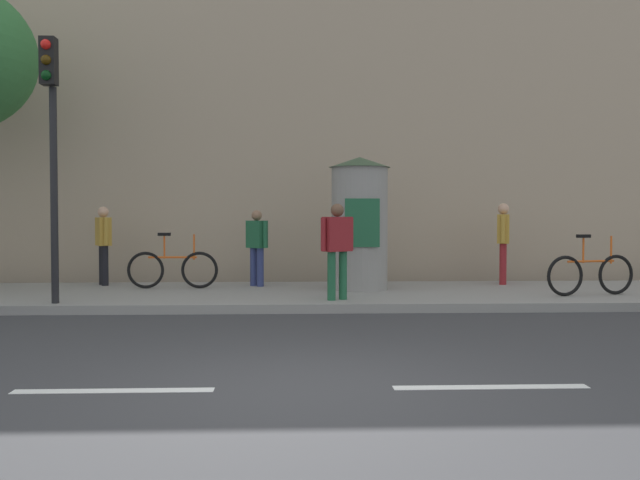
{
  "coord_description": "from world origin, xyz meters",
  "views": [
    {
      "loc": [
        -0.12,
        -6.49,
        1.58
      ],
      "look_at": [
        0.23,
        2.0,
        1.29
      ],
      "focal_mm": 40.48,
      "sensor_mm": 36.0,
      "label": 1
    }
  ],
  "objects_px": {
    "pedestrian_with_bag": "(337,243)",
    "bicycle_leaning": "(591,274)",
    "pedestrian_in_light_jacket": "(103,239)",
    "pedestrian_with_backpack": "(503,236)",
    "bicycle_upright": "(173,269)",
    "poster_column": "(359,222)",
    "pedestrian_in_dark_shirt": "(257,242)",
    "traffic_light": "(51,126)"
  },
  "relations": [
    {
      "from": "bicycle_leaning",
      "to": "pedestrian_with_bag",
      "type": "bearing_deg",
      "value": -173.58
    },
    {
      "from": "pedestrian_with_bag",
      "to": "pedestrian_in_dark_shirt",
      "type": "xyz_separation_m",
      "value": [
        -1.47,
        2.43,
        -0.07
      ]
    },
    {
      "from": "traffic_light",
      "to": "pedestrian_with_bag",
      "type": "relative_size",
      "value": 2.61
    },
    {
      "from": "pedestrian_in_dark_shirt",
      "to": "pedestrian_with_backpack",
      "type": "bearing_deg",
      "value": 2.49
    },
    {
      "from": "pedestrian_in_light_jacket",
      "to": "traffic_light",
      "type": "bearing_deg",
      "value": -90.03
    },
    {
      "from": "bicycle_upright",
      "to": "pedestrian_in_light_jacket",
      "type": "bearing_deg",
      "value": 154.57
    },
    {
      "from": "pedestrian_with_bag",
      "to": "bicycle_upright",
      "type": "relative_size",
      "value": 0.92
    },
    {
      "from": "bicycle_upright",
      "to": "bicycle_leaning",
      "type": "bearing_deg",
      "value": -11.33
    },
    {
      "from": "poster_column",
      "to": "pedestrian_with_backpack",
      "type": "relative_size",
      "value": 1.52
    },
    {
      "from": "poster_column",
      "to": "bicycle_upright",
      "type": "relative_size",
      "value": 1.44
    },
    {
      "from": "pedestrian_in_light_jacket",
      "to": "pedestrian_in_dark_shirt",
      "type": "height_order",
      "value": "pedestrian_in_light_jacket"
    },
    {
      "from": "poster_column",
      "to": "pedestrian_with_bag",
      "type": "bearing_deg",
      "value": -107.51
    },
    {
      "from": "traffic_light",
      "to": "pedestrian_in_dark_shirt",
      "type": "bearing_deg",
      "value": 41.8
    },
    {
      "from": "traffic_light",
      "to": "pedestrian_with_backpack",
      "type": "xyz_separation_m",
      "value": [
        8.24,
        3.03,
        -1.87
      ]
    },
    {
      "from": "pedestrian_with_bag",
      "to": "bicycle_leaning",
      "type": "xyz_separation_m",
      "value": [
        4.57,
        0.51,
        -0.57
      ]
    },
    {
      "from": "pedestrian_with_bag",
      "to": "bicycle_leaning",
      "type": "bearing_deg",
      "value": 6.42
    },
    {
      "from": "traffic_light",
      "to": "bicycle_leaning",
      "type": "relative_size",
      "value": 2.44
    },
    {
      "from": "poster_column",
      "to": "pedestrian_in_light_jacket",
      "type": "xyz_separation_m",
      "value": [
        -5.15,
        1.06,
        -0.35
      ]
    },
    {
      "from": "poster_column",
      "to": "pedestrian_in_light_jacket",
      "type": "bearing_deg",
      "value": 168.39
    },
    {
      "from": "pedestrian_with_bag",
      "to": "pedestrian_with_backpack",
      "type": "distance_m",
      "value": 4.49
    },
    {
      "from": "pedestrian_in_dark_shirt",
      "to": "bicycle_upright",
      "type": "distance_m",
      "value": 1.74
    },
    {
      "from": "pedestrian_with_bag",
      "to": "bicycle_upright",
      "type": "xyz_separation_m",
      "value": [
        -3.09,
        2.05,
        -0.57
      ]
    },
    {
      "from": "bicycle_leaning",
      "to": "pedestrian_with_backpack",
      "type": "bearing_deg",
      "value": 113.85
    },
    {
      "from": "pedestrian_with_bag",
      "to": "pedestrian_in_light_jacket",
      "type": "xyz_separation_m",
      "value": [
        -4.61,
        2.77,
        -0.02
      ]
    },
    {
      "from": "pedestrian_in_dark_shirt",
      "to": "bicycle_leaning",
      "type": "xyz_separation_m",
      "value": [
        6.04,
        -1.92,
        -0.5
      ]
    },
    {
      "from": "traffic_light",
      "to": "pedestrian_in_dark_shirt",
      "type": "relative_size",
      "value": 2.77
    },
    {
      "from": "traffic_light",
      "to": "bicycle_leaning",
      "type": "xyz_separation_m",
      "value": [
        9.18,
        0.89,
        -2.47
      ]
    },
    {
      "from": "poster_column",
      "to": "pedestrian_with_bag",
      "type": "height_order",
      "value": "poster_column"
    },
    {
      "from": "traffic_light",
      "to": "poster_column",
      "type": "height_order",
      "value": "traffic_light"
    },
    {
      "from": "pedestrian_in_dark_shirt",
      "to": "pedestrian_with_backpack",
      "type": "height_order",
      "value": "pedestrian_with_backpack"
    },
    {
      "from": "traffic_light",
      "to": "poster_column",
      "type": "distance_m",
      "value": 5.78
    },
    {
      "from": "pedestrian_in_dark_shirt",
      "to": "bicycle_upright",
      "type": "relative_size",
      "value": 0.87
    },
    {
      "from": "traffic_light",
      "to": "bicycle_leaning",
      "type": "height_order",
      "value": "traffic_light"
    },
    {
      "from": "traffic_light",
      "to": "pedestrian_in_dark_shirt",
      "type": "distance_m",
      "value": 4.66
    },
    {
      "from": "bicycle_upright",
      "to": "poster_column",
      "type": "bearing_deg",
      "value": -5.3
    },
    {
      "from": "pedestrian_with_bag",
      "to": "pedestrian_with_backpack",
      "type": "xyz_separation_m",
      "value": [
        3.62,
        2.65,
        0.03
      ]
    },
    {
      "from": "pedestrian_in_light_jacket",
      "to": "pedestrian_with_backpack",
      "type": "distance_m",
      "value": 8.24
    },
    {
      "from": "bicycle_leaning",
      "to": "bicycle_upright",
      "type": "bearing_deg",
      "value": 168.67
    },
    {
      "from": "bicycle_leaning",
      "to": "bicycle_upright",
      "type": "height_order",
      "value": "same"
    },
    {
      "from": "poster_column",
      "to": "pedestrian_in_dark_shirt",
      "type": "relative_size",
      "value": 1.66
    },
    {
      "from": "pedestrian_in_light_jacket",
      "to": "bicycle_leaning",
      "type": "relative_size",
      "value": 0.93
    },
    {
      "from": "pedestrian_in_dark_shirt",
      "to": "bicycle_upright",
      "type": "bearing_deg",
      "value": -166.75
    }
  ]
}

